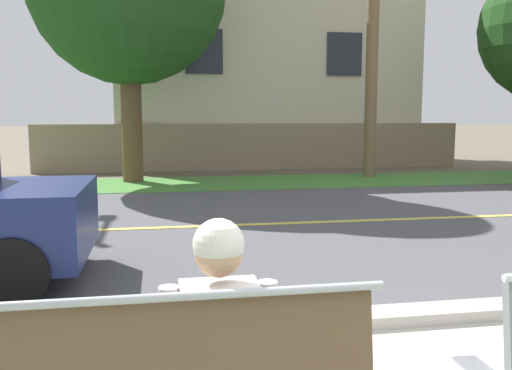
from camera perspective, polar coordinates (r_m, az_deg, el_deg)
The scene contains 8 objects.
ground_plane at distance 9.92m, azimuth -3.10°, elevation -2.49°, with size 140.00×140.00×0.00m, color #665B4C.
curb_edge at distance 4.53m, azimuth 5.91°, elevation -13.89°, with size 44.00×0.30×0.11m, color #ADA89E.
street_asphalt at distance 8.46m, azimuth -1.86°, elevation -4.17°, with size 52.00×8.00×0.01m, color #515156.
road_centre_line at distance 8.46m, azimuth -1.86°, elevation -4.14°, with size 48.00×0.14×0.01m, color #E0CC4C.
far_verge_grass at distance 13.57m, azimuth -5.01°, elevation 0.19°, with size 48.00×2.80×0.02m, color #478438.
seated_person_white at distance 2.62m, azimuth -4.02°, elevation -15.57°, with size 0.52×0.68×1.25m.
garden_wall at distance 16.88m, azimuth -0.06°, elevation 3.98°, with size 13.00×0.36×1.40m, color gray.
house_across_street at distance 20.19m, azimuth 0.09°, elevation 12.58°, with size 10.33×6.91×6.98m.
Camera 1 is at (-1.18, -1.71, 1.69)m, focal length 38.79 mm.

